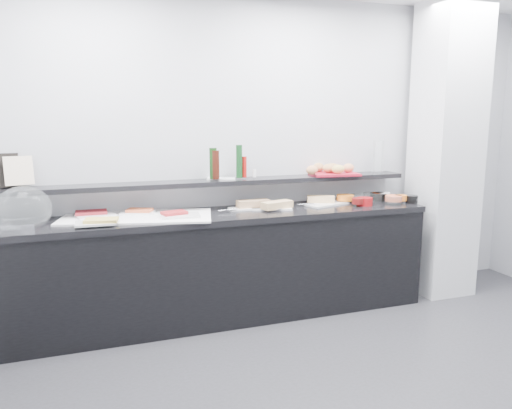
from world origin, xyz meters
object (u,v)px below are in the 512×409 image
object	(u,v)px
cloche_base	(13,223)
sandwich_plate_mid	(272,209)
bread_tray	(334,174)
condiment_tray	(221,178)
framed_print	(1,171)
carafe	(378,157)

from	to	relation	value
cloche_base	sandwich_plate_mid	world-z (taller)	cloche_base
cloche_base	bread_tray	distance (m)	2.68
cloche_base	condiment_tray	bearing A→B (deg)	24.74
sandwich_plate_mid	condiment_tray	distance (m)	0.50
framed_print	condiment_tray	xyz separation A→B (m)	(1.70, -0.05, -0.12)
condiment_tray	bread_tray	xyz separation A→B (m)	(1.05, -0.05, 0.00)
cloche_base	carafe	world-z (taller)	carafe
cloche_base	framed_print	bearing A→B (deg)	127.78
sandwich_plate_mid	framed_print	distance (m)	2.13
cloche_base	sandwich_plate_mid	distance (m)	2.00
cloche_base	carafe	distance (m)	3.17
sandwich_plate_mid	bread_tray	size ratio (longest dim) A/B	0.80
sandwich_plate_mid	carafe	size ratio (longest dim) A/B	1.14
cloche_base	condiment_tray	distance (m)	1.64
cloche_base	condiment_tray	xyz separation A→B (m)	(1.61, 0.18, 0.24)
bread_tray	condiment_tray	bearing A→B (deg)	-175.83
bread_tray	carafe	size ratio (longest dim) A/B	1.42
cloche_base	sandwich_plate_mid	xyz separation A→B (m)	(2.00, -0.03, -0.01)
condiment_tray	carafe	distance (m)	1.54
sandwich_plate_mid	cloche_base	bearing A→B (deg)	-163.75
sandwich_plate_mid	framed_print	xyz separation A→B (m)	(-2.08, 0.26, 0.37)
framed_print	condiment_tray	distance (m)	1.70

